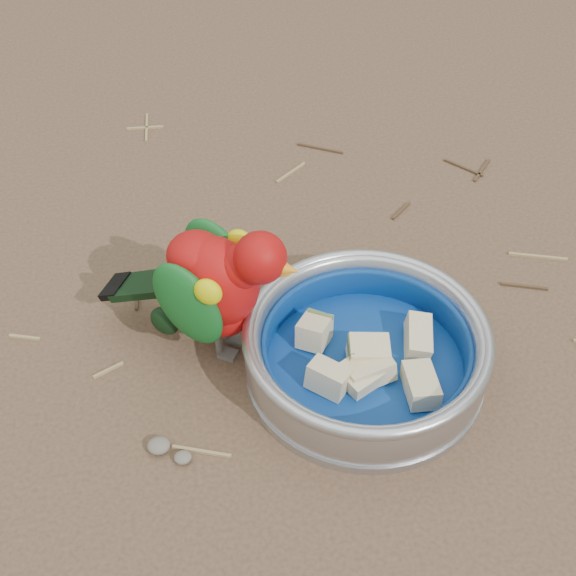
{
  "coord_description": "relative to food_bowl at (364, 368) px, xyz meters",
  "views": [
    {
      "loc": [
        -0.04,
        -0.53,
        0.61
      ],
      "look_at": [
        0.04,
        0.0,
        0.08
      ],
      "focal_mm": 50.0,
      "sensor_mm": 36.0,
      "label": 1
    }
  ],
  "objects": [
    {
      "name": "ground",
      "position": [
        -0.11,
        0.05,
        -0.01
      ],
      "size": [
        60.0,
        60.0,
        0.0
      ],
      "primitive_type": "plane",
      "color": "brown"
    },
    {
      "name": "food_bowl",
      "position": [
        0.0,
        0.0,
        0.0
      ],
      "size": [
        0.23,
        0.23,
        0.02
      ],
      "primitive_type": "cylinder",
      "color": "#B2B2BA",
      "rests_on": "ground"
    },
    {
      "name": "bowl_wall",
      "position": [
        0.0,
        0.0,
        0.03
      ],
      "size": [
        0.23,
        0.23,
        0.04
      ],
      "primitive_type": null,
      "color": "#B2B2BA",
      "rests_on": "food_bowl"
    },
    {
      "name": "fruit_wedges",
      "position": [
        0.0,
        -0.0,
        0.02
      ],
      "size": [
        0.14,
        0.14,
        0.03
      ],
      "primitive_type": null,
      "color": "beige",
      "rests_on": "food_bowl"
    },
    {
      "name": "lory_parrot",
      "position": [
        -0.14,
        0.06,
        0.07
      ],
      "size": [
        0.21,
        0.17,
        0.15
      ],
      "primitive_type": null,
      "rotation": [
        0.0,
        0.0,
        -2.08
      ],
      "color": "#A80C0C",
      "rests_on": "ground"
    },
    {
      "name": "ground_debris",
      "position": [
        -0.14,
        0.1,
        -0.01
      ],
      "size": [
        0.9,
        0.8,
        0.01
      ],
      "primitive_type": null,
      "color": "#A08757",
      "rests_on": "ground"
    }
  ]
}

